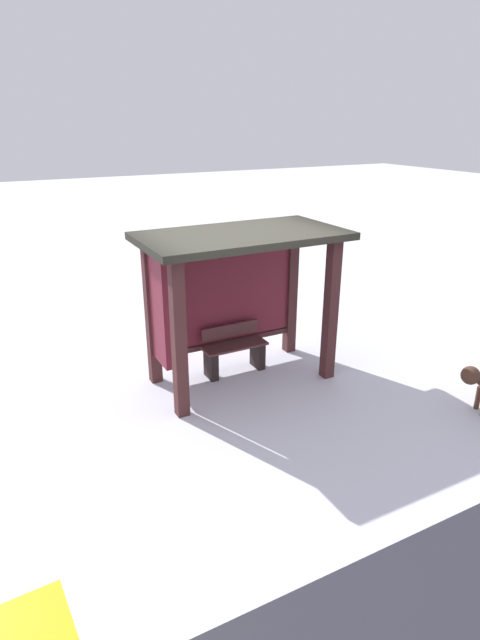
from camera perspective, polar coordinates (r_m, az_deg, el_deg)
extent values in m
plane|color=silver|center=(7.95, 0.21, -6.45)|extent=(60.00, 60.00, 0.00)
cube|color=#452324|center=(6.60, -6.77, -2.31)|extent=(0.16, 0.16, 2.15)
cube|color=#452324|center=(7.69, 10.00, 1.02)|extent=(0.16, 0.16, 2.15)
cube|color=#452324|center=(7.54, -9.73, 0.63)|extent=(0.16, 0.16, 2.15)
cube|color=#452324|center=(8.52, 5.64, 3.27)|extent=(0.16, 0.16, 2.15)
cube|color=#292820|center=(7.19, 0.24, 9.28)|extent=(2.85, 1.55, 0.10)
cube|color=maroon|center=(7.90, -1.60, 3.29)|extent=(2.22, 0.08, 1.59)
cube|color=#452324|center=(8.19, -1.47, -2.46)|extent=(2.22, 0.06, 0.08)
cube|color=maroon|center=(7.17, -8.93, 1.11)|extent=(0.08, 0.59, 1.59)
cube|color=#512D2D|center=(7.94, -0.59, -2.85)|extent=(1.01, 0.36, 0.03)
cube|color=#512D2D|center=(7.99, -1.11, -1.14)|extent=(0.96, 0.04, 0.20)
cube|color=black|center=(8.21, 1.95, -3.80)|extent=(0.12, 0.31, 0.43)
cube|color=black|center=(7.88, -3.22, -4.96)|extent=(0.12, 0.31, 0.43)
sphere|color=#4C3023|center=(7.46, 24.14, -5.61)|extent=(0.25, 0.25, 0.25)
cylinder|color=#4C3023|center=(7.80, 24.83, -7.81)|extent=(0.07, 0.07, 0.33)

